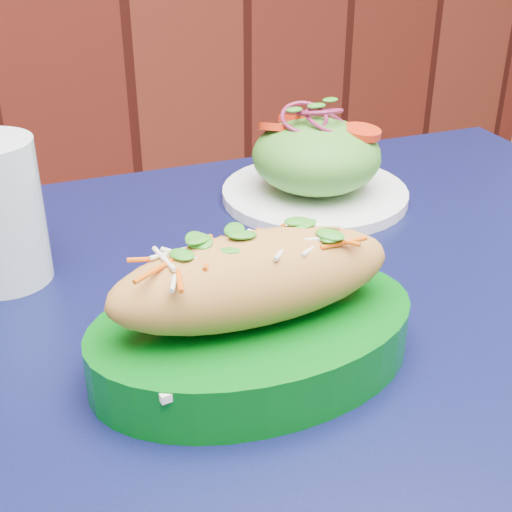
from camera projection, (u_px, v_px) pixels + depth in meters
cafe_table at (363, 409)px, 0.62m from camera, size 0.91×0.91×0.75m
banh_mi_basket at (253, 314)px, 0.51m from camera, size 0.26×0.18×0.11m
salad_plate at (316, 164)px, 0.78m from camera, size 0.21×0.21×0.11m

